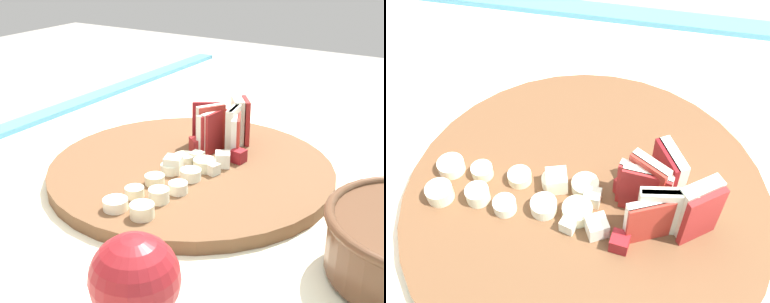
{
  "view_description": "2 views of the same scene",
  "coord_description": "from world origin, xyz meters",
  "views": [
    {
      "loc": [
        0.4,
        0.31,
        1.17
      ],
      "look_at": [
        -0.12,
        -0.02,
        0.91
      ],
      "focal_mm": 48.7,
      "sensor_mm": 36.0,
      "label": 1
    },
    {
      "loc": [
        -0.17,
        0.24,
        1.28
      ],
      "look_at": [
        -0.12,
        -0.04,
        0.93
      ],
      "focal_mm": 43.91,
      "sensor_mm": 36.0,
      "label": 2
    }
  ],
  "objects": [
    {
      "name": "banana_slice_rows",
      "position": [
        -0.06,
        -0.01,
        0.89
      ],
      "size": [
        0.17,
        0.06,
        0.02
      ],
      "color": "#F4EAC6",
      "rests_on": "cutting_board"
    },
    {
      "name": "apple_dice_pile",
      "position": [
        -0.14,
        -0.01,
        0.9
      ],
      "size": [
        0.1,
        0.09,
        0.02
      ],
      "color": "white",
      "rests_on": "cutting_board"
    },
    {
      "name": "whole_apple",
      "position": [
        0.13,
        0.08,
        0.91
      ],
      "size": [
        0.08,
        0.08,
        0.08
      ],
      "primitive_type": "sphere",
      "color": "maroon",
      "rests_on": "tiled_countertop"
    },
    {
      "name": "apple_wedge_fan",
      "position": [
        -0.2,
        -0.02,
        0.92
      ],
      "size": [
        0.1,
        0.09,
        0.07
      ],
      "color": "maroon",
      "rests_on": "cutting_board"
    },
    {
      "name": "cutting_board",
      "position": [
        -0.13,
        -0.02,
        0.88
      ],
      "size": [
        0.38,
        0.38,
        0.02
      ],
      "primitive_type": "cylinder",
      "color": "brown",
      "rests_on": "tiled_countertop"
    }
  ]
}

